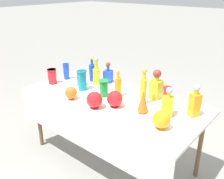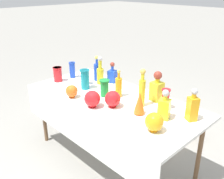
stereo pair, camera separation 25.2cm
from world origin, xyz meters
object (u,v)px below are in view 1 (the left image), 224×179
(square_decanter_2, at_px, (156,86))
(cardboard_box_behind_left, at_px, (168,117))
(slender_vase_3, at_px, (82,80))
(slender_vase_4, at_px, (104,88))
(tall_bottle_3, at_px, (96,73))
(round_bowl_1, at_px, (94,100))
(square_decanter_0, at_px, (108,75))
(round_bowl_0, at_px, (161,119))
(round_bowl_2, at_px, (115,99))
(tall_bottle_1, at_px, (118,86))
(square_decanter_3, at_px, (168,104))
(tall_bottle_2, at_px, (143,88))
(square_decanter_1, at_px, (195,103))
(slender_vase_1, at_px, (52,76))
(slender_vase_0, at_px, (66,71))
(tall_bottle_0, at_px, (92,71))
(slender_vase_5, at_px, (80,78))
(fluted_vase_0, at_px, (143,101))
(slender_vase_2, at_px, (167,96))
(round_bowl_3, at_px, (71,93))

(square_decanter_2, relative_size, cardboard_box_behind_left, 0.56)
(slender_vase_3, xyz_separation_m, slender_vase_4, (0.29, 0.02, -0.02))
(tall_bottle_3, relative_size, round_bowl_1, 2.02)
(square_decanter_0, distance_m, round_bowl_0, 1.13)
(square_decanter_2, xyz_separation_m, round_bowl_2, (-0.20, -0.42, -0.05))
(tall_bottle_1, relative_size, tall_bottle_3, 0.89)
(square_decanter_0, distance_m, square_decanter_3, 0.98)
(square_decanter_3, relative_size, cardboard_box_behind_left, 0.50)
(tall_bottle_2, distance_m, square_decanter_1, 0.49)
(slender_vase_1, bearing_deg, slender_vase_0, 86.99)
(tall_bottle_2, distance_m, round_bowl_0, 0.46)
(tall_bottle_0, distance_m, square_decanter_0, 0.20)
(square_decanter_0, relative_size, cardboard_box_behind_left, 0.45)
(tall_bottle_1, xyz_separation_m, slender_vase_1, (-0.82, -0.21, -0.02))
(square_decanter_2, distance_m, square_decanter_3, 0.37)
(tall_bottle_1, xyz_separation_m, square_decanter_3, (0.59, -0.04, -0.00))
(tall_bottle_1, xyz_separation_m, square_decanter_2, (0.33, 0.21, 0.02))
(tall_bottle_3, height_order, slender_vase_5, tall_bottle_3)
(square_decanter_1, distance_m, fluted_vase_0, 0.45)
(tall_bottle_2, relative_size, slender_vase_3, 1.70)
(tall_bottle_1, height_order, slender_vase_0, tall_bottle_1)
(tall_bottle_0, distance_m, tall_bottle_1, 0.54)
(fluted_vase_0, bearing_deg, slender_vase_3, 178.81)
(square_decanter_2, bearing_deg, slender_vase_5, -162.61)
(tall_bottle_3, height_order, round_bowl_0, tall_bottle_3)
(slender_vase_2, distance_m, round_bowl_3, 0.95)
(cardboard_box_behind_left, bearing_deg, tall_bottle_2, -80.44)
(slender_vase_1, bearing_deg, cardboard_box_behind_left, 49.19)
(tall_bottle_1, bearing_deg, square_decanter_3, -3.69)
(slender_vase_5, height_order, cardboard_box_behind_left, slender_vase_5)
(slender_vase_4, bearing_deg, fluted_vase_0, -4.56)
(slender_vase_4, distance_m, round_bowl_3, 0.34)
(tall_bottle_0, height_order, fluted_vase_0, tall_bottle_0)
(tall_bottle_3, distance_m, round_bowl_1, 0.61)
(tall_bottle_3, height_order, slender_vase_2, tall_bottle_3)
(cardboard_box_behind_left, bearing_deg, tall_bottle_0, -131.45)
(slender_vase_1, bearing_deg, slender_vase_4, 9.52)
(tall_bottle_1, relative_size, tall_bottle_2, 0.78)
(tall_bottle_0, height_order, square_decanter_2, same)
(square_decanter_3, bearing_deg, slender_vase_5, -179.32)
(tall_bottle_3, relative_size, round_bowl_3, 2.47)
(slender_vase_4, distance_m, round_bowl_2, 0.27)
(tall_bottle_1, bearing_deg, tall_bottle_3, 165.23)
(slender_vase_1, bearing_deg, round_bowl_1, -9.67)
(tall_bottle_0, bearing_deg, cardboard_box_behind_left, 48.55)
(tall_bottle_3, relative_size, slender_vase_3, 1.50)
(slender_vase_5, height_order, round_bowl_3, slender_vase_5)
(tall_bottle_0, xyz_separation_m, round_bowl_2, (0.65, -0.36, -0.04))
(slender_vase_0, distance_m, slender_vase_5, 0.30)
(round_bowl_2, height_order, cardboard_box_behind_left, round_bowl_2)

